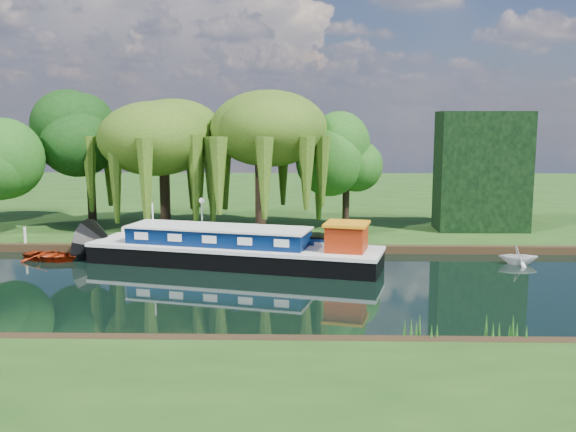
{
  "coord_description": "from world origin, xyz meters",
  "views": [
    {
      "loc": [
        6.93,
        -29.53,
        7.96
      ],
      "look_at": [
        6.11,
        4.38,
        2.8
      ],
      "focal_mm": 40.0,
      "sensor_mm": 36.0,
      "label": 1
    }
  ],
  "objects_px": {
    "red_dinghy": "(52,260)",
    "narrowboat": "(270,249)",
    "dutch_barge": "(236,250)",
    "white_cruiser": "(518,264)"
  },
  "relations": [
    {
      "from": "red_dinghy",
      "to": "dutch_barge",
      "type": "bearing_deg",
      "value": -76.26
    },
    {
      "from": "red_dinghy",
      "to": "white_cruiser",
      "type": "bearing_deg",
      "value": -71.94
    },
    {
      "from": "dutch_barge",
      "to": "narrowboat",
      "type": "height_order",
      "value": "dutch_barge"
    },
    {
      "from": "dutch_barge",
      "to": "narrowboat",
      "type": "xyz_separation_m",
      "value": [
        1.8,
        1.31,
        -0.24
      ]
    },
    {
      "from": "dutch_barge",
      "to": "red_dinghy",
      "type": "xyz_separation_m",
      "value": [
        -10.63,
        0.94,
        -0.85
      ]
    },
    {
      "from": "narrowboat",
      "to": "dutch_barge",
      "type": "bearing_deg",
      "value": -128.05
    },
    {
      "from": "red_dinghy",
      "to": "narrowboat",
      "type": "bearing_deg",
      "value": -69.5
    },
    {
      "from": "dutch_barge",
      "to": "red_dinghy",
      "type": "height_order",
      "value": "dutch_barge"
    },
    {
      "from": "dutch_barge",
      "to": "red_dinghy",
      "type": "distance_m",
      "value": 10.71
    },
    {
      "from": "dutch_barge",
      "to": "white_cruiser",
      "type": "relative_size",
      "value": 7.86
    }
  ]
}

